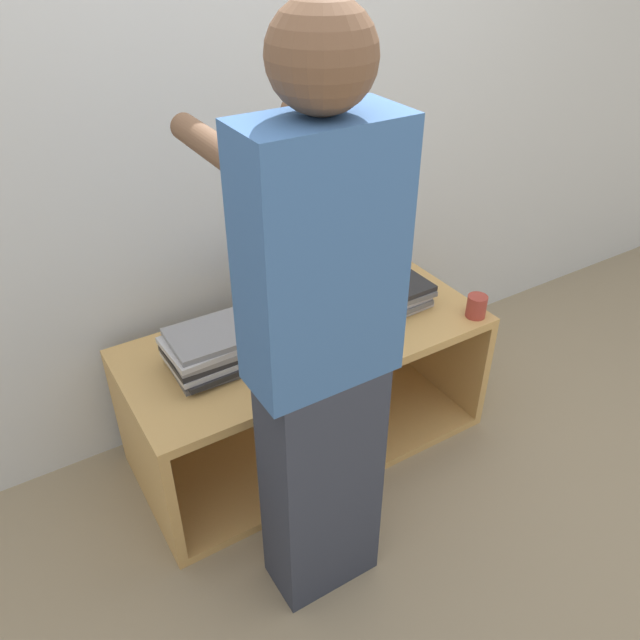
% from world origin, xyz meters
% --- Properties ---
extents(ground_plane, '(12.00, 12.00, 0.00)m').
position_xyz_m(ground_plane, '(0.00, 0.00, 0.00)').
color(ground_plane, gray).
extents(wall_back, '(8.00, 0.05, 2.40)m').
position_xyz_m(wall_back, '(0.00, 0.73, 1.20)').
color(wall_back, silver).
rests_on(wall_back, ground_plane).
extents(cart, '(1.42, 0.63, 0.56)m').
position_xyz_m(cart, '(0.00, 0.38, 0.28)').
color(cart, tan).
rests_on(cart, ground_plane).
extents(laptop_open, '(0.34, 0.33, 0.23)m').
position_xyz_m(laptop_open, '(0.00, 0.37, 0.61)').
color(laptop_open, '#333338').
rests_on(laptop_open, cart).
extents(laptop_stack_left, '(0.37, 0.25, 0.14)m').
position_xyz_m(laptop_stack_left, '(-0.37, 0.32, 0.63)').
color(laptop_stack_left, slate).
rests_on(laptop_stack_left, cart).
extents(laptop_stack_right, '(0.36, 0.25, 0.10)m').
position_xyz_m(laptop_stack_right, '(0.37, 0.31, 0.61)').
color(laptop_stack_right, '#B7B7BC').
rests_on(laptop_stack_right, cart).
extents(person, '(0.40, 0.54, 1.81)m').
position_xyz_m(person, '(-0.28, -0.24, 0.92)').
color(person, '#2D3342').
rests_on(person, ground_plane).
extents(mug, '(0.08, 0.08, 0.09)m').
position_xyz_m(mug, '(0.64, 0.07, 0.61)').
color(mug, '#9E382D').
rests_on(mug, cart).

